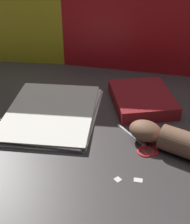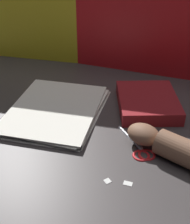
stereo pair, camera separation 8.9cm
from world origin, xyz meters
name	(u,v)px [view 1 (the left image)]	position (x,y,z in m)	size (l,w,h in m)	color
ground_plane	(82,135)	(0.00, 0.00, 0.00)	(6.00, 6.00, 0.00)	#3D3838
backdrop_panel_left	(38,7)	(-0.27, 0.47, 0.23)	(0.76, 0.07, 0.47)	yellow
backdrop_panel_center	(97,19)	(-0.04, 0.47, 0.20)	(0.90, 0.06, 0.40)	red
backdrop_panel_right	(172,29)	(0.24, 0.47, 0.18)	(0.78, 0.04, 0.35)	#2833D1
paper_stack	(52,112)	(-0.12, 0.09, 0.01)	(0.29, 0.37, 0.02)	white
book_closed	(142,99)	(0.16, 0.20, 0.02)	(0.25, 0.27, 0.04)	maroon
scissors	(143,143)	(0.18, -0.01, 0.00)	(0.14, 0.17, 0.01)	silver
hand_forearm	(189,146)	(0.29, -0.04, 0.03)	(0.33, 0.19, 0.07)	brown
paper_scrap_near	(118,179)	(0.12, -0.16, 0.00)	(0.02, 0.02, 0.00)	white
paper_scrap_mid	(138,180)	(0.17, -0.15, 0.00)	(0.02, 0.01, 0.00)	white
pen	(18,126)	(-0.20, 0.01, 0.00)	(0.14, 0.06, 0.01)	black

